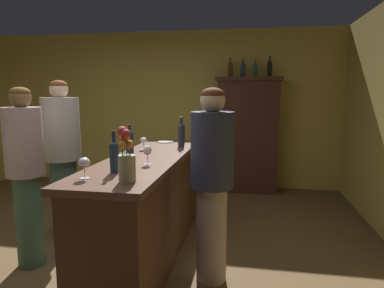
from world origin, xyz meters
The scene contains 20 objects.
floor centered at (0.00, 0.00, 0.00)m, with size 7.67×7.67×0.00m, color brown.
wall_back centered at (0.00, 2.96, 1.31)m, with size 6.02×0.12×2.61m, color gold.
bar_counter centered at (0.54, 0.26, 0.50)m, with size 0.65×2.37×0.99m.
display_cabinet centered at (1.45, 2.65, 0.95)m, with size 1.03×0.42×1.83m.
wine_bottle_malbec centered at (0.73, 0.86, 1.14)m, with size 0.07×0.07×0.34m.
wine_bottle_syrah centered at (0.33, 0.35, 1.12)m, with size 0.07×0.07×0.29m.
wine_bottle_riesling centered at (0.50, -0.44, 1.12)m, with size 0.07×0.07×0.31m.
wine_bottle_rose centered at (0.67, 1.22, 1.12)m, with size 0.07×0.07×0.31m.
wine_glass_front centered at (0.36, -0.65, 1.10)m, with size 0.08×0.08×0.15m.
wine_glass_mid centered at (0.65, -0.11, 1.10)m, with size 0.07×0.07×0.16m.
wine_glass_rear centered at (0.38, 0.60, 1.09)m, with size 0.07×0.07×0.13m.
flower_arrangement centered at (0.68, -0.68, 1.15)m, with size 0.12×0.12×0.37m.
cheese_plate centered at (0.48, 1.16, 1.00)m, with size 0.18×0.18×0.01m, color white.
display_bottle_left centered at (1.16, 2.65, 1.97)m, with size 0.08×0.08×0.32m.
display_bottle_midleft centered at (1.35, 2.65, 1.96)m, with size 0.07×0.07×0.28m.
display_bottle_center centered at (1.54, 2.65, 1.95)m, with size 0.07×0.07×0.28m.
display_bottle_midright centered at (1.76, 2.65, 1.97)m, with size 0.08×0.08×0.32m.
patron_redhead centered at (-0.48, -0.13, 0.90)m, with size 0.33×0.33×1.63m.
patron_by_cabinet centered at (-0.50, 0.51, 0.94)m, with size 0.39×0.39×1.72m.
bartender centered at (1.19, -0.09, 0.89)m, with size 0.35×0.35×1.62m.
Camera 1 is at (1.49, -2.76, 1.58)m, focal length 31.39 mm.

